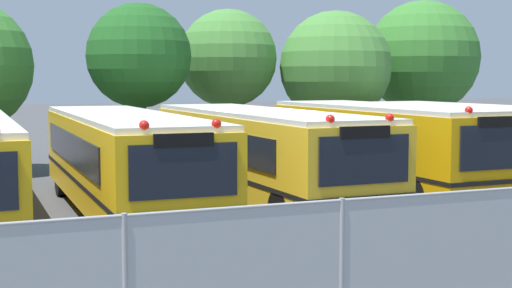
% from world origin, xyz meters
% --- Properties ---
extents(ground_plane, '(160.00, 160.00, 0.00)m').
position_xyz_m(ground_plane, '(0.00, 0.00, 0.00)').
color(ground_plane, '#424244').
extents(school_bus_1, '(2.60, 10.95, 2.59)m').
position_xyz_m(school_bus_1, '(-3.62, -0.14, 1.37)').
color(school_bus_1, yellow).
rests_on(school_bus_1, ground_plane).
extents(school_bus_2, '(2.66, 10.57, 2.61)m').
position_xyz_m(school_bus_2, '(-0.04, -0.10, 1.38)').
color(school_bus_2, yellow).
rests_on(school_bus_2, ground_plane).
extents(school_bus_3, '(2.77, 9.35, 2.69)m').
position_xyz_m(school_bus_3, '(3.77, -0.03, 1.41)').
color(school_bus_3, '#EAA80C').
rests_on(school_bus_3, ground_plane).
extents(school_bus_4, '(2.75, 11.68, 2.60)m').
position_xyz_m(school_bus_4, '(7.56, -0.26, 1.37)').
color(school_bus_4, yellow).
rests_on(school_bus_4, ground_plane).
extents(tree_2, '(3.63, 3.63, 5.90)m').
position_xyz_m(tree_2, '(-1.42, 7.75, 4.04)').
color(tree_2, '#4C3823').
rests_on(tree_2, ground_plane).
extents(tree_3, '(3.84, 3.84, 6.00)m').
position_xyz_m(tree_3, '(2.79, 9.64, 4.11)').
color(tree_3, '#4C3823').
rests_on(tree_3, ground_plane).
extents(tree_4, '(4.45, 4.45, 5.97)m').
position_xyz_m(tree_4, '(6.87, 8.42, 3.74)').
color(tree_4, '#4C3823').
rests_on(tree_4, ground_plane).
extents(tree_5, '(4.98, 4.98, 6.70)m').
position_xyz_m(tree_5, '(11.85, 9.92, 4.36)').
color(tree_5, '#4C3823').
rests_on(tree_5, ground_plane).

